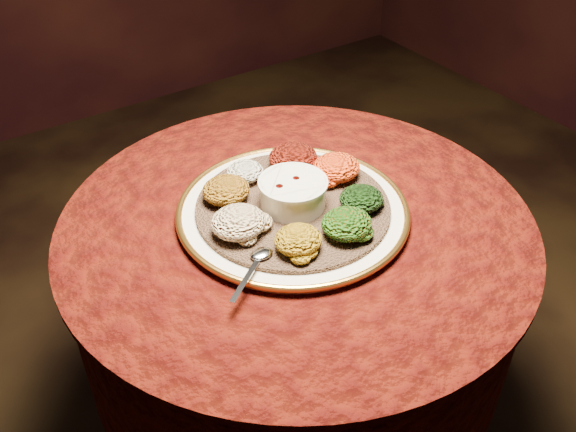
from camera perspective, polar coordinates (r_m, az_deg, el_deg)
table at (r=1.41m, az=0.70°, el=-6.02°), size 0.96×0.96×0.73m
platter at (r=1.29m, az=0.43°, el=0.44°), size 0.59×0.59×0.02m
injera at (r=1.28m, az=0.43°, el=0.83°), size 0.50×0.50×0.01m
stew_bowl at (r=1.26m, az=0.44°, el=2.21°), size 0.14×0.14×0.06m
spoon at (r=1.15m, az=-2.57°, el=-3.70°), size 0.13×0.10×0.01m
portion_ayib at (r=1.35m, az=-3.85°, el=3.95°), size 0.08×0.07×0.04m
portion_kitfo at (r=1.38m, az=0.44°, el=5.22°), size 0.11×0.10×0.05m
portion_tikil at (r=1.35m, az=4.32°, el=4.33°), size 0.10×0.10×0.05m
portion_gomen at (r=1.27m, az=6.53°, el=1.54°), size 0.09×0.08×0.04m
portion_mixveg at (r=1.20m, az=5.24°, el=-0.70°), size 0.10×0.09×0.05m
portion_kik at (r=1.16m, az=0.91°, el=-2.13°), size 0.09×0.08×0.04m
portion_timatim at (r=1.20m, az=-4.42°, el=-0.56°), size 0.10×0.10×0.05m
portion_shiro at (r=1.29m, az=-5.53°, el=2.31°), size 0.10×0.09×0.05m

